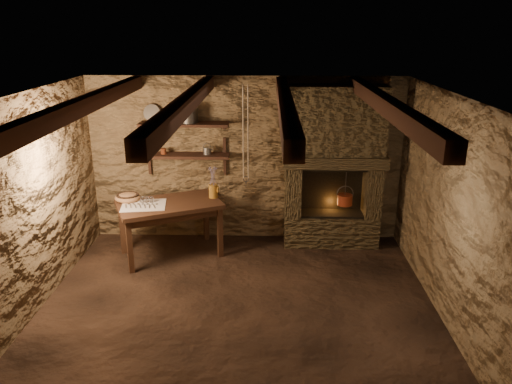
{
  "coord_description": "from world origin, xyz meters",
  "views": [
    {
      "loc": [
        0.34,
        -5.01,
        3.07
      ],
      "look_at": [
        0.18,
        0.9,
        1.08
      ],
      "focal_mm": 35.0,
      "sensor_mm": 36.0,
      "label": 1
    }
  ],
  "objects_px": {
    "work_table": "(170,227)",
    "wooden_bowl": "(128,198)",
    "stoneware_jug": "(213,185)",
    "iron_stockpot": "(189,116)",
    "red_pot": "(345,199)"
  },
  "relations": [
    {
      "from": "wooden_bowl",
      "to": "red_pot",
      "type": "distance_m",
      "value": 3.04
    },
    {
      "from": "wooden_bowl",
      "to": "work_table",
      "type": "bearing_deg",
      "value": -6.97
    },
    {
      "from": "wooden_bowl",
      "to": "iron_stockpot",
      "type": "xyz_separation_m",
      "value": [
        0.82,
        0.45,
        1.05
      ]
    },
    {
      "from": "work_table",
      "to": "wooden_bowl",
      "type": "bearing_deg",
      "value": 148.66
    },
    {
      "from": "work_table",
      "to": "stoneware_jug",
      "type": "xyz_separation_m",
      "value": [
        0.58,
        0.23,
        0.55
      ]
    },
    {
      "from": "work_table",
      "to": "wooden_bowl",
      "type": "xyz_separation_m",
      "value": [
        -0.58,
        0.07,
        0.4
      ]
    },
    {
      "from": "iron_stockpot",
      "to": "work_table",
      "type": "bearing_deg",
      "value": -114.67
    },
    {
      "from": "stoneware_jug",
      "to": "wooden_bowl",
      "type": "distance_m",
      "value": 1.18
    },
    {
      "from": "stoneware_jug",
      "to": "wooden_bowl",
      "type": "bearing_deg",
      "value": -151.83
    },
    {
      "from": "work_table",
      "to": "iron_stockpot",
      "type": "xyz_separation_m",
      "value": [
        0.24,
        0.52,
        1.45
      ]
    },
    {
      "from": "work_table",
      "to": "stoneware_jug",
      "type": "bearing_deg",
      "value": -2.75
    },
    {
      "from": "iron_stockpot",
      "to": "red_pot",
      "type": "relative_size",
      "value": 0.46
    },
    {
      "from": "wooden_bowl",
      "to": "iron_stockpot",
      "type": "bearing_deg",
      "value": 28.94
    },
    {
      "from": "stoneware_jug",
      "to": "wooden_bowl",
      "type": "height_order",
      "value": "stoneware_jug"
    },
    {
      "from": "stoneware_jug",
      "to": "wooden_bowl",
      "type": "relative_size",
      "value": 1.25
    }
  ]
}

